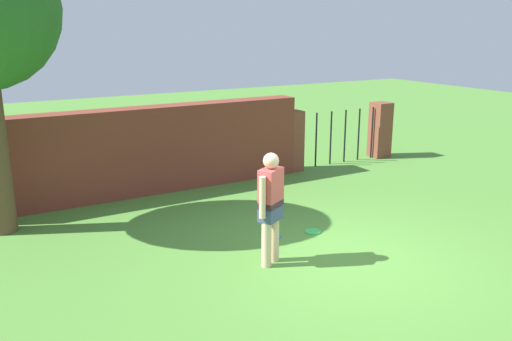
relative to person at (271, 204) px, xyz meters
name	(u,v)px	position (x,y,z in m)	size (l,w,h in m)	color
ground_plane	(347,261)	(1.01, -0.48, -0.90)	(40.00, 40.00, 0.00)	#4C8433
brick_wall	(142,151)	(-0.49, 4.10, -0.03)	(6.90, 0.50, 1.74)	brown
person	(271,204)	(0.00, 0.00, 0.00)	(0.48, 0.37, 1.62)	beige
fence_gate	(338,135)	(4.42, 4.10, -0.20)	(3.16, 0.44, 1.40)	brown
frisbee_green	(313,232)	(1.23, 0.67, -0.89)	(0.27, 0.27, 0.02)	green
frisbee_blue	(273,236)	(0.55, 0.83, -0.89)	(0.27, 0.27, 0.02)	blue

